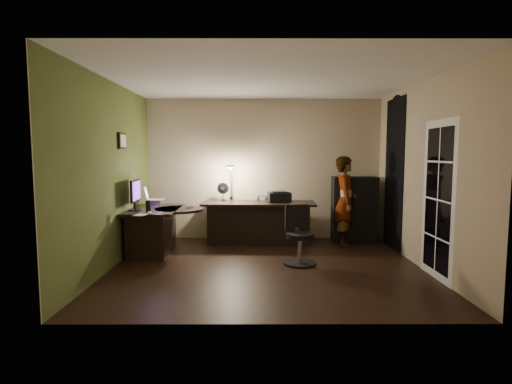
{
  "coord_description": "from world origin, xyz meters",
  "views": [
    {
      "loc": [
        -0.17,
        -5.74,
        1.66
      ],
      "look_at": [
        -0.15,
        1.05,
        1.0
      ],
      "focal_mm": 28.0,
      "sensor_mm": 36.0,
      "label": 1
    }
  ],
  "objects_px": {
    "desk_right": "(259,223)",
    "cabinet": "(354,209)",
    "monitor": "(134,199)",
    "office_chair": "(300,235)",
    "desk_left": "(155,231)",
    "person": "(345,201)"
  },
  "relations": [
    {
      "from": "desk_left",
      "to": "cabinet",
      "type": "bearing_deg",
      "value": 13.49
    },
    {
      "from": "desk_right",
      "to": "cabinet",
      "type": "height_order",
      "value": "cabinet"
    },
    {
      "from": "person",
      "to": "cabinet",
      "type": "bearing_deg",
      "value": -24.88
    },
    {
      "from": "desk_left",
      "to": "person",
      "type": "xyz_separation_m",
      "value": [
        3.28,
        0.55,
        0.43
      ]
    },
    {
      "from": "cabinet",
      "to": "desk_left",
      "type": "bearing_deg",
      "value": -163.32
    },
    {
      "from": "office_chair",
      "to": "person",
      "type": "bearing_deg",
      "value": 43.05
    },
    {
      "from": "monitor",
      "to": "person",
      "type": "xyz_separation_m",
      "value": [
        3.54,
        0.77,
        -0.13
      ]
    },
    {
      "from": "cabinet",
      "to": "person",
      "type": "distance_m",
      "value": 0.46
    },
    {
      "from": "desk_right",
      "to": "person",
      "type": "relative_size",
      "value": 1.28
    },
    {
      "from": "desk_right",
      "to": "desk_left",
      "type": "bearing_deg",
      "value": -155.86
    },
    {
      "from": "desk_left",
      "to": "desk_right",
      "type": "height_order",
      "value": "desk_right"
    },
    {
      "from": "desk_right",
      "to": "monitor",
      "type": "bearing_deg",
      "value": -153.02
    },
    {
      "from": "desk_right",
      "to": "cabinet",
      "type": "distance_m",
      "value": 1.83
    },
    {
      "from": "cabinet",
      "to": "monitor",
      "type": "xyz_separation_m",
      "value": [
        -3.79,
        -1.11,
        0.32
      ]
    },
    {
      "from": "monitor",
      "to": "office_chair",
      "type": "xyz_separation_m",
      "value": [
        2.6,
        -0.46,
        -0.49
      ]
    },
    {
      "from": "desk_left",
      "to": "person",
      "type": "bearing_deg",
      "value": 8.85
    },
    {
      "from": "cabinet",
      "to": "office_chair",
      "type": "distance_m",
      "value": 1.98
    },
    {
      "from": "cabinet",
      "to": "monitor",
      "type": "height_order",
      "value": "cabinet"
    },
    {
      "from": "office_chair",
      "to": "person",
      "type": "xyz_separation_m",
      "value": [
        0.95,
        1.23,
        0.36
      ]
    },
    {
      "from": "desk_right",
      "to": "monitor",
      "type": "height_order",
      "value": "monitor"
    },
    {
      "from": "desk_left",
      "to": "cabinet",
      "type": "distance_m",
      "value": 3.65
    },
    {
      "from": "desk_right",
      "to": "cabinet",
      "type": "bearing_deg",
      "value": 8.58
    }
  ]
}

